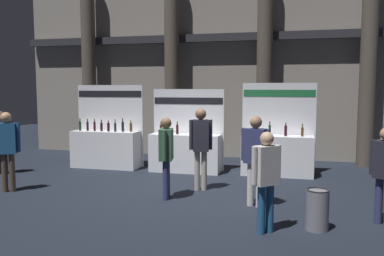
# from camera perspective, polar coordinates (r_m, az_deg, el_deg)

# --- Properties ---
(ground_plane) EXTENTS (26.84, 26.84, 0.00)m
(ground_plane) POSITION_cam_1_polar(r_m,az_deg,el_deg) (8.66, -1.65, -9.23)
(ground_plane) COLOR black
(hall_colonnade) EXTENTS (13.42, 0.99, 6.90)m
(hall_colonnade) POSITION_cam_1_polar(r_m,az_deg,el_deg) (12.97, 3.99, 10.82)
(hall_colonnade) COLOR gray
(hall_colonnade) RESTS_ON ground_plane
(exhibitor_booth_0) EXTENTS (1.99, 0.66, 2.32)m
(exhibitor_booth_0) POSITION_cam_1_polar(r_m,az_deg,el_deg) (11.54, -12.11, -2.49)
(exhibitor_booth_0) COLOR white
(exhibitor_booth_0) RESTS_ON ground_plane
(exhibitor_booth_1) EXTENTS (1.97, 0.66, 2.20)m
(exhibitor_booth_1) POSITION_cam_1_polar(r_m,az_deg,el_deg) (10.72, -0.93, -3.10)
(exhibitor_booth_1) COLOR white
(exhibitor_booth_1) RESTS_ON ground_plane
(exhibitor_booth_2) EXTENTS (1.89, 0.66, 2.36)m
(exhibitor_booth_2) POSITION_cam_1_polar(r_m,az_deg,el_deg) (10.51, 12.06, -3.29)
(exhibitor_booth_2) COLOR white
(exhibitor_booth_2) RESTS_ON ground_plane
(trash_bin) EXTENTS (0.36, 0.36, 0.65)m
(trash_bin) POSITION_cam_1_polar(r_m,az_deg,el_deg) (6.73, 17.41, -11.03)
(trash_bin) COLOR slate
(trash_bin) RESTS_ON ground_plane
(visitor_1) EXTENTS (0.51, 0.34, 1.72)m
(visitor_1) POSITION_cam_1_polar(r_m,az_deg,el_deg) (9.43, -24.83, -2.21)
(visitor_1) COLOR #47382D
(visitor_1) RESTS_ON ground_plane
(visitor_3) EXTENTS (0.31, 0.56, 1.65)m
(visitor_3) POSITION_cam_1_polar(r_m,az_deg,el_deg) (8.04, -3.70, -3.21)
(visitor_3) COLOR navy
(visitor_3) RESTS_ON ground_plane
(visitor_4) EXTENTS (0.49, 0.34, 1.79)m
(visitor_4) POSITION_cam_1_polar(r_m,az_deg,el_deg) (8.69, 1.25, -1.95)
(visitor_4) COLOR #ADA393
(visitor_4) RESTS_ON ground_plane
(visitor_5) EXTENTS (0.42, 0.40, 1.58)m
(visitor_5) POSITION_cam_1_polar(r_m,az_deg,el_deg) (6.25, 10.52, -6.51)
(visitor_5) COLOR navy
(visitor_5) RESTS_ON ground_plane
(visitor_6) EXTENTS (0.52, 0.28, 1.64)m
(visitor_6) POSITION_cam_1_polar(r_m,az_deg,el_deg) (11.47, -25.54, -1.19)
(visitor_6) COLOR #23232D
(visitor_6) RESTS_ON ground_plane
(visitor_8) EXTENTS (0.55, 0.32, 1.71)m
(visitor_8) POSITION_cam_1_polar(r_m,az_deg,el_deg) (7.59, 9.01, -3.53)
(visitor_8) COLOR silver
(visitor_8) RESTS_ON ground_plane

